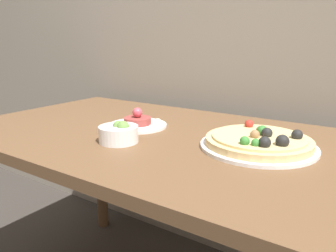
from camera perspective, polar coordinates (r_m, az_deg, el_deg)
The scene contains 4 objects.
dining_table at distance 1.14m, azimuth -1.63°, elevation -5.70°, with size 1.43×0.82×0.75m.
pizza_plate at distance 0.99m, azimuth 15.54°, elevation -2.67°, with size 0.34×0.34×0.07m.
tartare_plate at distance 1.19m, azimuth -5.32°, elevation 0.51°, with size 0.21×0.21×0.07m.
small_bowl at distance 1.02m, azimuth -8.55°, elevation -1.21°, with size 0.12×0.12×0.07m.
Camera 1 is at (0.62, -0.46, 1.05)m, focal length 35.00 mm.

